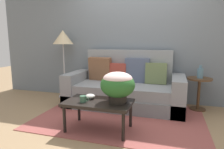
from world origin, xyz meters
name	(u,v)px	position (x,y,z in m)	size (l,w,h in m)	color
ground_plane	(117,121)	(0.00, 0.00, 0.00)	(14.00, 14.00, 0.00)	#997A56
wall_back	(134,38)	(0.00, 1.30, 1.31)	(6.40, 0.12, 2.61)	slate
area_rug	(120,117)	(0.00, 0.15, 0.01)	(2.66, 1.83, 0.01)	#994C47
couch	(125,89)	(-0.07, 0.80, 0.34)	(2.20, 0.95, 1.08)	slate
coffee_table	(98,104)	(-0.17, -0.39, 0.38)	(0.93, 0.55, 0.42)	black
side_table	(199,88)	(1.27, 0.94, 0.41)	(0.43, 0.43, 0.60)	#4C331E
floor_lamp	(63,40)	(-1.50, 0.98, 1.27)	(0.44, 0.44, 1.48)	#B2B2B7
potted_plant	(118,84)	(0.09, -0.34, 0.67)	(0.47, 0.47, 0.42)	black
coffee_mug	(83,99)	(-0.36, -0.49, 0.47)	(0.13, 0.09, 0.09)	#3D664C
snack_bowl	(90,96)	(-0.33, -0.31, 0.46)	(0.14, 0.14, 0.07)	silver
table_vase	(200,73)	(1.27, 0.92, 0.69)	(0.10, 0.10, 0.24)	slate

